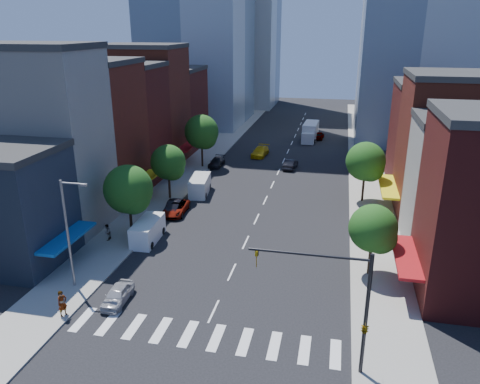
# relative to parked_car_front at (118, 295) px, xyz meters

# --- Properties ---
(ground) EXTENTS (220.00, 220.00, 0.00)m
(ground) POSITION_rel_parked_car_front_xyz_m (7.50, 0.37, -0.66)
(ground) COLOR black
(ground) RESTS_ON ground
(sidewalk_left) EXTENTS (5.00, 120.00, 0.15)m
(sidewalk_left) POSITION_rel_parked_car_front_xyz_m (-5.00, 40.37, -0.58)
(sidewalk_left) COLOR gray
(sidewalk_left) RESTS_ON ground
(sidewalk_right) EXTENTS (5.00, 120.00, 0.15)m
(sidewalk_right) POSITION_rel_parked_car_front_xyz_m (20.00, 40.37, -0.58)
(sidewalk_right) COLOR gray
(sidewalk_right) RESTS_ON ground
(crosswalk) EXTENTS (19.00, 3.00, 0.01)m
(crosswalk) POSITION_rel_parked_car_front_xyz_m (7.50, -2.63, -0.65)
(crosswalk) COLOR silver
(crosswalk) RESTS_ON ground
(bldg_left_1) EXTENTS (12.00, 8.00, 18.00)m
(bldg_left_1) POSITION_rel_parked_car_front_xyz_m (-13.50, 12.37, 8.34)
(bldg_left_1) COLOR beige
(bldg_left_1) RESTS_ON ground
(bldg_left_2) EXTENTS (12.00, 9.00, 16.00)m
(bldg_left_2) POSITION_rel_parked_car_front_xyz_m (-13.50, 20.87, 7.34)
(bldg_left_2) COLOR maroon
(bldg_left_2) RESTS_ON ground
(bldg_left_3) EXTENTS (12.00, 8.00, 15.00)m
(bldg_left_3) POSITION_rel_parked_car_front_xyz_m (-13.50, 29.37, 6.84)
(bldg_left_3) COLOR #501414
(bldg_left_3) RESTS_ON ground
(bldg_left_4) EXTENTS (12.00, 9.00, 17.00)m
(bldg_left_4) POSITION_rel_parked_car_front_xyz_m (-13.50, 37.87, 7.84)
(bldg_left_4) COLOR maroon
(bldg_left_4) RESTS_ON ground
(bldg_left_5) EXTENTS (12.00, 10.00, 13.00)m
(bldg_left_5) POSITION_rel_parked_car_front_xyz_m (-13.50, 47.37, 5.84)
(bldg_left_5) COLOR #501414
(bldg_left_5) RESTS_ON ground
(bldg_right_1) EXTENTS (12.00, 8.00, 12.00)m
(bldg_right_1) POSITION_rel_parked_car_front_xyz_m (28.50, 15.37, 5.34)
(bldg_right_1) COLOR beige
(bldg_right_1) RESTS_ON ground
(bldg_right_2) EXTENTS (12.00, 10.00, 15.00)m
(bldg_right_2) POSITION_rel_parked_car_front_xyz_m (28.50, 24.37, 6.84)
(bldg_right_2) COLOR maroon
(bldg_right_2) RESTS_ON ground
(bldg_right_3) EXTENTS (12.00, 10.00, 13.00)m
(bldg_right_3) POSITION_rel_parked_car_front_xyz_m (28.50, 34.37, 5.84)
(bldg_right_3) COLOR #501414
(bldg_right_3) RESTS_ON ground
(traffic_signal) EXTENTS (7.24, 2.24, 8.00)m
(traffic_signal) POSITION_rel_parked_car_front_xyz_m (17.44, -4.13, 3.50)
(traffic_signal) COLOR black
(traffic_signal) RESTS_ON sidewalk_right
(streetlight) EXTENTS (2.25, 0.25, 9.00)m
(streetlight) POSITION_rel_parked_car_front_xyz_m (-4.31, 1.37, 4.62)
(streetlight) COLOR slate
(streetlight) RESTS_ON sidewalk_left
(tree_left_near) EXTENTS (4.80, 4.80, 7.30)m
(tree_left_near) POSITION_rel_parked_car_front_xyz_m (-3.85, 11.30, 4.21)
(tree_left_near) COLOR black
(tree_left_near) RESTS_ON sidewalk_left
(tree_left_mid) EXTENTS (4.20, 4.20, 6.65)m
(tree_left_mid) POSITION_rel_parked_car_front_xyz_m (-3.85, 22.30, 3.87)
(tree_left_mid) COLOR black
(tree_left_mid) RESTS_ON sidewalk_left
(tree_left_far) EXTENTS (5.00, 5.00, 7.75)m
(tree_left_far) POSITION_rel_parked_car_front_xyz_m (-3.85, 36.30, 4.54)
(tree_left_far) COLOR black
(tree_left_far) RESTS_ON sidewalk_left
(tree_right_near) EXTENTS (4.00, 4.00, 6.20)m
(tree_right_near) POSITION_rel_parked_car_front_xyz_m (19.15, 8.30, 3.53)
(tree_right_near) COLOR black
(tree_right_near) RESTS_ON sidewalk_right
(tree_right_far) EXTENTS (4.60, 4.60, 7.20)m
(tree_right_far) POSITION_rel_parked_car_front_xyz_m (19.15, 26.30, 4.21)
(tree_right_far) COLOR black
(tree_right_far) RESTS_ON sidewalk_right
(parked_car_front) EXTENTS (1.74, 3.94, 1.32)m
(parked_car_front) POSITION_rel_parked_car_front_xyz_m (0.00, 0.00, 0.00)
(parked_car_front) COLOR #A3A2A7
(parked_car_front) RESTS_ON ground
(parked_car_second) EXTENTS (1.66, 4.25, 1.38)m
(parked_car_second) POSITION_rel_parked_car_front_xyz_m (-2.00, 18.19, 0.03)
(parked_car_second) COLOR black
(parked_car_second) RESTS_ON ground
(parked_car_third) EXTENTS (2.46, 4.94, 1.34)m
(parked_car_third) POSITION_rel_parked_car_front_xyz_m (-1.66, 18.03, 0.01)
(parked_car_third) COLOR #999999
(parked_car_third) RESTS_ON ground
(parked_car_rear) EXTENTS (1.89, 4.49, 1.29)m
(parked_car_rear) POSITION_rel_parked_car_front_xyz_m (-2.00, 37.21, -0.01)
(parked_car_rear) COLOR black
(parked_car_rear) RESTS_ON ground
(cargo_van_near) EXTENTS (2.24, 5.10, 2.14)m
(cargo_van_near) POSITION_rel_parked_car_front_xyz_m (-1.99, 10.62, 0.40)
(cargo_van_near) COLOR white
(cargo_van_near) RESTS_ON ground
(cargo_van_far) EXTENTS (2.71, 5.42, 2.21)m
(cargo_van_far) POSITION_rel_parked_car_front_xyz_m (-0.94, 24.86, 0.44)
(cargo_van_far) COLOR silver
(cargo_van_far) RESTS_ON ground
(taxi) EXTENTS (2.58, 5.34, 1.50)m
(taxi) POSITION_rel_parked_car_front_xyz_m (3.39, 44.39, 0.09)
(taxi) COLOR gold
(taxi) RESTS_ON ground
(traffic_car_oncoming) EXTENTS (1.96, 4.38, 1.40)m
(traffic_car_oncoming) POSITION_rel_parked_car_front_xyz_m (9.00, 38.43, 0.04)
(traffic_car_oncoming) COLOR black
(traffic_car_oncoming) RESTS_ON ground
(traffic_car_far) EXTENTS (1.90, 4.15, 1.38)m
(traffic_car_far) POSITION_rel_parked_car_front_xyz_m (12.10, 58.74, 0.03)
(traffic_car_far) COLOR #999999
(traffic_car_far) RESTS_ON ground
(box_truck) EXTENTS (2.75, 8.02, 3.19)m
(box_truck) POSITION_rel_parked_car_front_xyz_m (10.52, 57.25, 0.85)
(box_truck) COLOR silver
(box_truck) RESTS_ON ground
(pedestrian_near) EXTENTS (0.73, 0.85, 1.98)m
(pedestrian_near) POSITION_rel_parked_car_front_xyz_m (-3.00, -2.60, 0.48)
(pedestrian_near) COLOR #999999
(pedestrian_near) RESTS_ON sidewalk_left
(pedestrian_far) EXTENTS (0.69, 0.85, 1.64)m
(pedestrian_far) POSITION_rel_parked_car_front_xyz_m (-5.84, 9.78, 0.31)
(pedestrian_far) COLOR #999999
(pedestrian_far) RESTS_ON sidewalk_left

